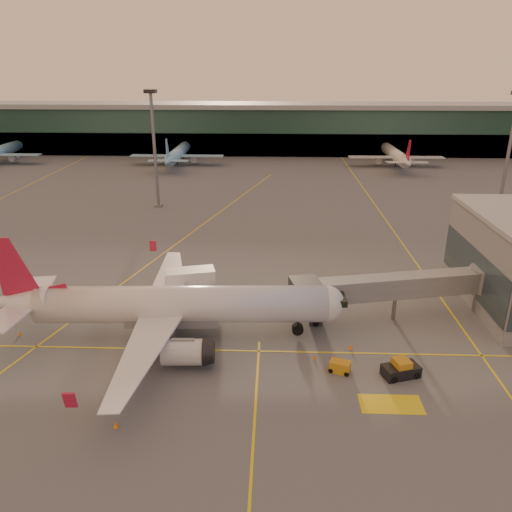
{
  "coord_description": "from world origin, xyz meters",
  "views": [
    {
      "loc": [
        6.53,
        -44.0,
        30.46
      ],
      "look_at": [
        4.04,
        22.16,
        5.0
      ],
      "focal_mm": 35.0,
      "sensor_mm": 36.0,
      "label": 1
    }
  ],
  "objects_px": {
    "catering_truck": "(192,284)",
    "pushback_tug": "(401,369)",
    "main_airplane": "(170,306)",
    "gpu_cart": "(340,367)"
  },
  "relations": [
    {
      "from": "pushback_tug",
      "to": "gpu_cart",
      "type": "bearing_deg",
      "value": 157.16
    },
    {
      "from": "catering_truck",
      "to": "pushback_tug",
      "type": "xyz_separation_m",
      "value": [
        24.44,
        -16.12,
        -2.03
      ]
    },
    {
      "from": "pushback_tug",
      "to": "main_airplane",
      "type": "bearing_deg",
      "value": 146.21
    },
    {
      "from": "main_airplane",
      "to": "pushback_tug",
      "type": "distance_m",
      "value": 26.62
    },
    {
      "from": "main_airplane",
      "to": "gpu_cart",
      "type": "distance_m",
      "value": 20.57
    },
    {
      "from": "catering_truck",
      "to": "main_airplane",
      "type": "bearing_deg",
      "value": -110.57
    },
    {
      "from": "gpu_cart",
      "to": "pushback_tug",
      "type": "relative_size",
      "value": 0.58
    },
    {
      "from": "gpu_cart",
      "to": "pushback_tug",
      "type": "bearing_deg",
      "value": 15.37
    },
    {
      "from": "catering_truck",
      "to": "pushback_tug",
      "type": "height_order",
      "value": "catering_truck"
    },
    {
      "from": "main_airplane",
      "to": "gpu_cart",
      "type": "height_order",
      "value": "main_airplane"
    }
  ]
}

